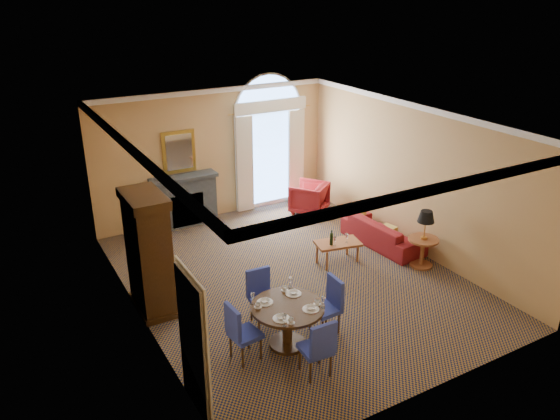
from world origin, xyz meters
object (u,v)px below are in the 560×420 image
side_table (424,233)px  armoire (149,255)px  sofa (383,233)px  dining_table (288,316)px  coffee_table (338,244)px  armchair (309,198)px

side_table → armoire: bearing=167.2°
sofa → side_table: size_ratio=1.65×
sofa → side_table: (0.05, -1.19, 0.47)m
sofa → dining_table: bearing=115.8°
sofa → coffee_table: bearing=94.2°
coffee_table → dining_table: bearing=-128.5°
armoire → dining_table: 2.70m
dining_table → coffee_table: size_ratio=1.17×
armoire → sofa: 5.33m
dining_table → armchair: dining_table is taller
armchair → armoire: bearing=-10.0°
armchair → side_table: bearing=60.9°
armoire → armchair: armoire is taller
armchair → side_table: size_ratio=0.71×
sofa → coffee_table: size_ratio=2.00×
coffee_table → side_table: (1.43, -0.99, 0.33)m
armoire → coffee_table: 3.94m
armchair → side_table: side_table is taller
dining_table → coffee_table: bearing=39.6°
side_table → sofa: bearing=92.4°
dining_table → side_table: (3.78, 0.95, 0.21)m
armoire → sofa: bearing=-0.2°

